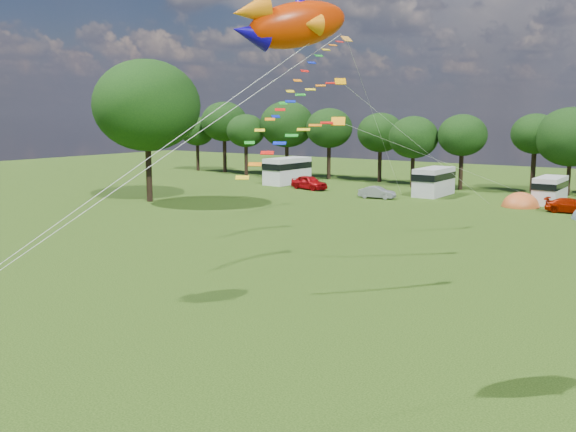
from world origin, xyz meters
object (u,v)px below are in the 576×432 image
Objects in this scene: car_a at (309,182)px; campervan_a at (287,170)px; big_tree at (147,106)px; campervan_b at (434,181)px; fish_kite at (289,24)px; tent_orange at (520,206)px; car_b at (377,193)px; campervan_c at (550,189)px; car_c at (572,206)px.

campervan_a is at bearing 72.07° from car_a.
big_tree is 2.07× the size of campervan_a.
campervan_b is 48.98m from fish_kite.
car_a is 22.83m from tent_orange.
campervan_c reaches higher than car_b.
tent_orange is 44.48m from fish_kite.
campervan_a reaches higher than campervan_c.
fish_kite is at bearing -176.67° from campervan_c.
car_b is 0.66× the size of campervan_c.
campervan_a is 1.11× the size of campervan_b.
car_c is at bearing -79.27° from car_a.
big_tree is at bearing -150.96° from tent_orange.
campervan_c is 4.22m from tent_orange.
car_b is 6.62m from campervan_b.
car_b is at bearing 40.39° from big_tree.
campervan_c is at bearing -86.95° from campervan_a.
campervan_a reaches higher than tent_orange.
car_c is at bearing -150.10° from campervan_c.
campervan_c reaches higher than car_a.
big_tree is 3.65× the size of tent_orange.
fish_kite is (2.77, -46.57, 9.57)m from campervan_c.
car_b is 16.00m from campervan_a.
campervan_a is 29.67m from campervan_c.
car_c is 14.84m from campervan_b.
car_c reaches higher than car_b.
campervan_b is (3.64, 5.45, 0.93)m from car_b.
campervan_a reaches higher than campervan_b.
fish_kite reaches higher than car_c.
campervan_a is at bearing 88.64° from campervan_b.
campervan_c is (-2.94, 5.09, 0.72)m from car_c.
car_b is 17.77m from car_c.
campervan_b is at bearing 44.00° from big_tree.
car_a is at bearing 66.70° from car_b.
campervan_b is at bearing -42.21° from car_b.
big_tree reaches higher than tent_orange.
campervan_b reaches higher than campervan_c.
campervan_b is 10.14m from tent_orange.
tent_orange is at bearing -76.37° from car_a.
tent_orange reaches higher than car_b.
car_b is at bearing -169.89° from tent_orange.
car_a is at bearing 66.96° from big_tree.
big_tree reaches higher than campervan_b.
tent_orange is (-4.57, 1.43, -0.60)m from car_c.
car_a reaches higher than tent_orange.
car_c is at bearing -95.48° from car_b.
car_c is 5.92m from campervan_c.
campervan_a is at bearing 172.93° from tent_orange.
car_a is 0.80× the size of campervan_b.
campervan_a is (-5.22, 3.27, 0.88)m from car_a.
fish_kite is (-0.17, -41.48, 10.29)m from car_c.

